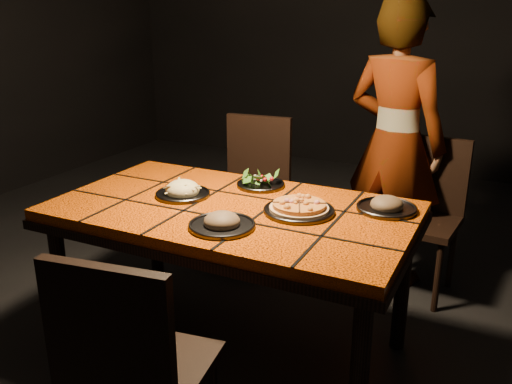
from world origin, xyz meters
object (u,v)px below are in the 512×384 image
at_px(chair_near, 131,364).
at_px(chair_far_right, 425,205).
at_px(chair_far_left, 253,182).
at_px(plate_pasta, 183,191).
at_px(dining_table, 232,222).
at_px(plate_pizza, 299,209).
at_px(diner, 395,144).

xyz_separation_m(chair_near, chair_far_right, (0.58, 1.94, -0.01)).
xyz_separation_m(chair_near, chair_far_left, (-0.47, 1.82, 0.02)).
height_order(chair_near, chair_far_right, chair_near).
bearing_deg(plate_pasta, dining_table, -3.41).
xyz_separation_m(chair_far_right, plate_pizza, (-0.39, -1.00, 0.25)).
relative_size(dining_table, diner, 0.96).
height_order(chair_near, plate_pasta, chair_near).
xyz_separation_m(chair_near, diner, (0.36, 2.01, 0.31)).
xyz_separation_m(chair_far_left, chair_far_right, (1.05, 0.12, -0.03)).
relative_size(chair_near, plate_pizza, 2.72).
distance_m(dining_table, chair_near, 0.91).
distance_m(chair_far_left, plate_pizza, 1.12).
bearing_deg(diner, dining_table, 83.52).
bearing_deg(chair_far_right, plate_pizza, -105.83).
bearing_deg(plate_pasta, chair_far_right, 47.12).
bearing_deg(plate_pizza, diner, 80.75).
relative_size(dining_table, chair_far_left, 1.70).
bearing_deg(plate_pizza, dining_table, -169.96).
height_order(chair_far_left, chair_far_right, chair_far_left).
distance_m(chair_far_left, chair_far_right, 1.06).
distance_m(chair_near, plate_pasta, 1.01).
distance_m(dining_table, chair_far_right, 1.27).
distance_m(dining_table, plate_pasta, 0.29).
xyz_separation_m(chair_far_left, plate_pizza, (0.66, -0.88, 0.22)).
relative_size(chair_far_right, diner, 0.53).
height_order(dining_table, diner, diner).
distance_m(chair_near, chair_far_right, 2.03).
bearing_deg(chair_near, chair_far_left, -83.49).
relative_size(chair_far_left, diner, 0.57).
bearing_deg(chair_far_left, plate_pasta, -89.19).
bearing_deg(plate_pizza, chair_far_left, 127.08).
distance_m(chair_near, diner, 2.06).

